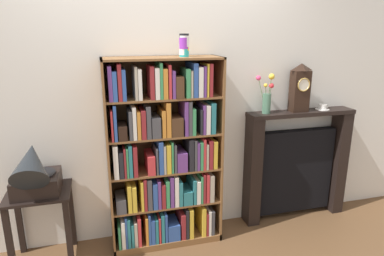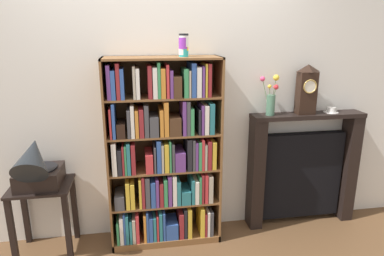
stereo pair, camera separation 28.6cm
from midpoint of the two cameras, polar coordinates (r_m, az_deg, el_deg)
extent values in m
cube|color=brown|center=(3.35, -6.60, -18.61)|extent=(8.04, 6.40, 0.02)
cube|color=silver|center=(3.13, -5.15, 5.05)|extent=(5.04, 0.08, 2.60)
cube|color=brown|center=(3.00, -16.46, -5.14)|extent=(0.02, 0.34, 1.68)
cube|color=brown|center=(3.12, 1.48, -3.68)|extent=(0.02, 0.34, 1.68)
cube|color=brown|center=(3.18, -7.74, -3.45)|extent=(0.98, 0.01, 1.68)
cube|color=brown|center=(2.85, -7.90, 11.44)|extent=(0.98, 0.34, 0.02)
cube|color=brown|center=(3.39, -6.81, -17.41)|extent=(0.98, 0.34, 0.06)
cube|color=#388E56|center=(3.28, -14.66, -16.31)|extent=(0.02, 0.28, 0.21)
cube|color=white|center=(3.26, -14.10, -15.97)|extent=(0.03, 0.27, 0.26)
cube|color=#2D519E|center=(3.25, -13.62, -15.77)|extent=(0.02, 0.25, 0.29)
cube|color=teal|center=(3.26, -13.21, -15.72)|extent=(0.03, 0.28, 0.27)
cube|color=teal|center=(3.28, -12.63, -16.09)|extent=(0.02, 0.28, 0.22)
cube|color=#B2A893|center=(3.27, -12.13, -15.98)|extent=(0.03, 0.28, 0.23)
cube|color=#C63338|center=(3.26, -11.56, -15.72)|extent=(0.03, 0.26, 0.27)
cube|color=orange|center=(3.26, -10.38, -15.64)|extent=(0.02, 0.27, 0.26)
cube|color=#2D519E|center=(3.26, -9.97, -15.43)|extent=(0.02, 0.27, 0.29)
cube|color=#2D519E|center=(3.29, -9.44, -15.64)|extent=(0.03, 0.30, 0.23)
cube|color=teal|center=(3.27, -8.77, -15.82)|extent=(0.02, 0.25, 0.23)
cube|color=#C63338|center=(3.28, -8.34, -15.54)|extent=(0.02, 0.28, 0.24)
cube|color=teal|center=(3.27, -7.84, -15.36)|extent=(0.03, 0.27, 0.27)
cube|color=#2D519E|center=(3.27, -7.28, -15.34)|extent=(0.02, 0.26, 0.27)
cube|color=#2D519E|center=(3.30, -5.95, -16.22)|extent=(0.11, 0.23, 0.15)
cube|color=maroon|center=(3.30, -4.50, -15.21)|extent=(0.04, 0.26, 0.24)
cube|color=black|center=(3.30, -3.87, -14.81)|extent=(0.03, 0.27, 0.28)
cube|color=gold|center=(3.29, -3.13, -14.89)|extent=(0.04, 0.23, 0.28)
cube|color=gold|center=(3.33, -1.15, -14.52)|extent=(0.04, 0.27, 0.28)
cube|color=maroon|center=(3.35, -0.61, -14.83)|extent=(0.02, 0.27, 0.22)
cube|color=white|center=(3.34, -0.12, -14.77)|extent=(0.02, 0.25, 0.24)
cube|color=#424247|center=(3.34, 0.42, -14.75)|extent=(0.03, 0.24, 0.24)
cube|color=brown|center=(3.21, -7.03, -12.03)|extent=(0.94, 0.32, 0.02)
cube|color=#424247|center=(3.11, -14.46, -11.86)|extent=(0.08, 0.23, 0.13)
cube|color=gold|center=(3.11, -13.19, -10.58)|extent=(0.03, 0.29, 0.24)
cube|color=gold|center=(3.11, -12.43, -10.70)|extent=(0.04, 0.27, 0.23)
cube|color=gold|center=(3.09, -11.20, -10.38)|extent=(0.02, 0.25, 0.27)
cube|color=maroon|center=(3.09, -10.72, -10.15)|extent=(0.02, 0.26, 0.29)
cube|color=#424247|center=(3.11, -10.04, -10.06)|extent=(0.04, 0.28, 0.28)
cube|color=#2D519E|center=(3.11, -9.15, -10.42)|extent=(0.04, 0.26, 0.24)
cube|color=#663884|center=(3.11, -8.47, -10.22)|extent=(0.03, 0.26, 0.25)
cube|color=maroon|center=(3.12, -7.78, -10.48)|extent=(0.03, 0.25, 0.22)
cube|color=#388E56|center=(3.11, -7.10, -10.21)|extent=(0.03, 0.24, 0.25)
cube|color=#663884|center=(3.12, -6.44, -9.82)|extent=(0.03, 0.26, 0.28)
cube|color=white|center=(3.11, -5.65, -9.85)|extent=(0.03, 0.24, 0.28)
cube|color=teal|center=(3.13, -4.98, -10.20)|extent=(0.03, 0.25, 0.22)
cube|color=teal|center=(3.15, -3.76, -10.95)|extent=(0.08, 0.22, 0.13)
cube|color=teal|center=(3.17, -2.75, -9.84)|extent=(0.03, 0.27, 0.23)
cube|color=white|center=(3.17, -2.11, -9.89)|extent=(0.04, 0.27, 0.21)
cube|color=#388E56|center=(3.18, -1.63, -9.37)|extent=(0.02, 0.30, 0.26)
cube|color=maroon|center=(3.15, -1.09, -9.45)|extent=(0.02, 0.23, 0.27)
cube|color=#C63338|center=(3.19, -0.66, -9.19)|extent=(0.03, 0.29, 0.27)
cube|color=#B2A893|center=(3.18, 0.16, -9.44)|extent=(0.04, 0.24, 0.25)
cube|color=brown|center=(3.07, -7.23, -6.73)|extent=(0.94, 0.32, 0.02)
cube|color=white|center=(2.97, -15.41, -4.86)|extent=(0.04, 0.28, 0.28)
cube|color=black|center=(2.98, -14.54, -5.39)|extent=(0.03, 0.26, 0.22)
cube|color=maroon|center=(2.97, -13.99, -5.11)|extent=(0.02, 0.26, 0.25)
cube|color=#388E56|center=(2.99, -13.63, -4.96)|extent=(0.02, 0.30, 0.25)
cube|color=teal|center=(2.98, -13.15, -4.72)|extent=(0.03, 0.30, 0.27)
cube|color=maroon|center=(2.99, -12.41, -4.77)|extent=(0.03, 0.30, 0.26)
cube|color=#C63338|center=(2.99, -9.80, -5.62)|extent=(0.06, 0.24, 0.17)
cube|color=#424247|center=(2.99, -8.93, -4.88)|extent=(0.02, 0.27, 0.23)
cube|color=#2D519E|center=(2.97, -8.28, -4.42)|extent=(0.04, 0.24, 0.28)
cube|color=#B2A893|center=(3.00, -7.72, -4.61)|extent=(0.02, 0.28, 0.24)
cube|color=gold|center=(3.00, -7.08, -4.48)|extent=(0.04, 0.28, 0.25)
cube|color=#388E56|center=(2.99, -6.44, -4.36)|extent=(0.02, 0.25, 0.27)
cube|color=#424247|center=(2.99, -5.94, -4.57)|extent=(0.02, 0.24, 0.25)
cube|color=#663884|center=(3.03, -4.87, -5.06)|extent=(0.09, 0.27, 0.17)
cube|color=black|center=(3.02, -3.36, -3.97)|extent=(0.04, 0.26, 0.28)
cube|color=#424247|center=(3.03, -2.70, -3.97)|extent=(0.02, 0.27, 0.27)
cube|color=#663884|center=(3.04, -2.25, -4.11)|extent=(0.02, 0.27, 0.25)
cube|color=#388E56|center=(3.06, -1.75, -4.01)|extent=(0.03, 0.28, 0.25)
cube|color=#C63338|center=(3.04, -1.21, -3.86)|extent=(0.02, 0.26, 0.27)
cube|color=#B2A893|center=(3.05, -0.74, -4.24)|extent=(0.02, 0.25, 0.23)
cube|color=maroon|center=(3.06, -0.16, -3.93)|extent=(0.03, 0.25, 0.26)
cube|color=gold|center=(3.08, 0.54, -3.89)|extent=(0.03, 0.27, 0.25)
cube|color=brown|center=(2.96, -7.44, -1.00)|extent=(0.94, 0.32, 0.02)
cube|color=#C63338|center=(2.89, -16.06, 0.78)|extent=(0.02, 0.28, 0.25)
cube|color=#2D519E|center=(2.88, -15.59, 1.22)|extent=(0.02, 0.29, 0.29)
cube|color=black|center=(2.87, -14.39, -0.50)|extent=(0.07, 0.21, 0.12)
cube|color=#424247|center=(2.86, -13.18, 0.70)|extent=(0.03, 0.23, 0.23)
cube|color=white|center=(2.87, -12.60, 1.12)|extent=(0.03, 0.24, 0.27)
cube|color=orange|center=(2.90, -11.94, 0.92)|extent=(0.03, 0.30, 0.23)
cube|color=maroon|center=(2.90, -11.20, 1.04)|extent=(0.04, 0.29, 0.24)
cube|color=#424247|center=(2.87, -10.35, 1.29)|extent=(0.04, 0.25, 0.27)
cube|color=#424247|center=(2.89, -9.11, 0.44)|extent=(0.07, 0.24, 0.17)
cube|color=orange|center=(2.90, -7.93, 1.09)|extent=(0.03, 0.27, 0.22)
cube|color=orange|center=(2.91, -7.22, 1.81)|extent=(0.04, 0.29, 0.29)
cube|color=#472D1C|center=(2.92, -5.71, 0.55)|extent=(0.10, 0.25, 0.16)
cube|color=#663884|center=(2.92, -4.28, 1.94)|extent=(0.03, 0.25, 0.29)
cube|color=#424247|center=(2.94, -3.70, 2.04)|extent=(0.03, 0.29, 0.29)
cube|color=#388E56|center=(2.94, -3.04, 1.44)|extent=(0.03, 0.26, 0.23)
cube|color=black|center=(2.94, -1.76, 1.35)|extent=(0.02, 0.23, 0.21)
cube|color=#663884|center=(2.94, -1.28, 1.70)|extent=(0.02, 0.23, 0.25)
cube|color=white|center=(2.97, -0.74, 1.82)|extent=(0.04, 0.27, 0.25)
cube|color=teal|center=(2.97, 0.14, 2.01)|extent=(0.04, 0.26, 0.26)
cube|color=brown|center=(2.89, -7.66, 5.09)|extent=(0.94, 0.32, 0.02)
cube|color=#663884|center=(2.82, -16.45, 7.30)|extent=(0.03, 0.27, 0.27)
cube|color=#2D519E|center=(2.83, -15.74, 6.96)|extent=(0.03, 0.28, 0.23)
cube|color=maroon|center=(2.81, -15.00, 7.52)|extent=(0.03, 0.27, 0.28)
cube|color=#2D519E|center=(2.80, -14.32, 7.10)|extent=(0.03, 0.23, 0.24)
cube|color=#B2A893|center=(2.82, -12.44, 7.46)|extent=(0.02, 0.27, 0.26)
cube|color=white|center=(2.81, -11.83, 7.28)|extent=(0.03, 0.24, 0.24)
cube|color=maroon|center=(2.81, -9.87, 7.58)|extent=(0.03, 0.23, 0.26)
cube|color=white|center=(2.83, -9.09, 7.53)|extent=(0.04, 0.25, 0.25)
cube|color=#388E56|center=(2.83, -8.45, 7.93)|extent=(0.02, 0.25, 0.28)
cube|color=orange|center=(2.83, -7.77, 7.52)|extent=(0.04, 0.25, 0.24)
cube|color=#C63338|center=(2.84, -7.06, 7.86)|extent=(0.02, 0.26, 0.27)
cube|color=#663884|center=(2.85, -6.43, 7.43)|extent=(0.02, 0.26, 0.22)
cube|color=#472D1C|center=(2.83, -5.33, 6.91)|extent=(0.06, 0.19, 0.17)
cube|color=#388E56|center=(2.85, -4.05, 7.61)|extent=(0.04, 0.23, 0.23)
cube|color=#B2A893|center=(2.88, -3.51, 7.54)|extent=(0.02, 0.27, 0.22)
cube|color=#2D519E|center=(2.89, -2.94, 8.17)|extent=(0.04, 0.29, 0.28)
cube|color=white|center=(2.90, -2.10, 7.90)|extent=(0.04, 0.29, 0.24)
cube|color=#663884|center=(2.90, -1.39, 7.97)|extent=(0.02, 0.28, 0.25)
cube|color=gold|center=(2.88, -0.80, 8.11)|extent=(0.02, 0.23, 0.27)
cube|color=maroon|center=(2.91, -0.38, 8.18)|extent=(0.03, 0.27, 0.27)
cylinder|color=#28B2B7|center=(2.85, -4.27, 12.62)|extent=(0.08, 0.08, 0.09)
cylinder|color=white|center=(2.85, -4.31, 12.93)|extent=(0.08, 0.08, 0.09)
cylinder|color=#28B2B7|center=(2.85, -4.29, 13.25)|extent=(0.08, 0.08, 0.09)
cylinder|color=yellow|center=(2.85, -4.28, 13.57)|extent=(0.08, 0.08, 0.09)
cylinder|color=purple|center=(2.85, -4.32, 13.89)|extent=(0.08, 0.08, 0.09)
cylinder|color=white|center=(2.85, -4.29, 14.21)|extent=(0.08, 0.08, 0.09)
cylinder|color=black|center=(2.85, -4.30, 14.53)|extent=(0.08, 0.08, 0.09)
cube|color=black|center=(3.12, -26.68, -9.67)|extent=(0.49, 0.42, 0.02)
cube|color=black|center=(3.17, -30.50, -16.39)|extent=(0.04, 0.04, 0.62)
cube|color=black|center=(3.07, -22.48, -16.31)|extent=(0.04, 0.04, 0.62)
cube|color=black|center=(3.46, -29.02, -13.36)|extent=(0.04, 0.04, 0.62)
cube|color=black|center=(3.38, -21.78, -13.17)|extent=(0.04, 0.04, 0.62)
cube|color=black|center=(3.09, -26.87, -8.27)|extent=(0.35, 0.35, 0.14)
cylinder|color=black|center=(3.06, -27.05, -6.92)|extent=(0.29, 0.29, 0.01)
cylinder|color=#1E2328|center=(3.00, -27.30, -6.87)|extent=(0.03, 0.03, 0.06)
cone|color=#1E2328|center=(2.89, -27.89, -5.12)|extent=(0.28, 0.42, 0.41)
cube|color=black|center=(3.46, 15.53, 2.41)|extent=(1.09, 0.20, 0.04)
cube|color=black|center=(3.42, 7.71, -7.31)|extent=(0.12, 0.18, 1.09)
cube|color=black|center=(3.88, 21.15, -5.40)|extent=(0.12, 0.18, 1.09)
cube|color=black|center=(3.67, 14.57, -6.96)|extent=(0.81, 0.10, 0.87)
cube|color=black|center=(3.39, 15.19, 5.92)|extent=(0.17, 0.11, 0.39)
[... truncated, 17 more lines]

